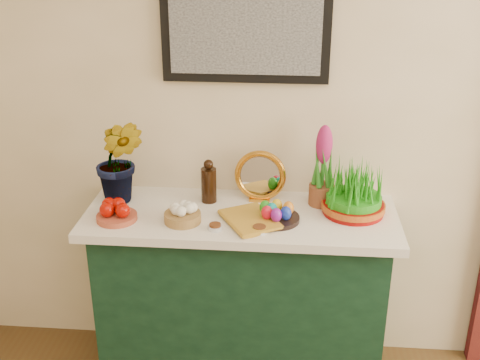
% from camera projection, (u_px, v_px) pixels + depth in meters
% --- Properties ---
extents(sideboard, '(1.30, 0.45, 0.85)m').
position_uv_depth(sideboard, '(241.00, 299.00, 2.88)').
color(sideboard, '#143822').
rests_on(sideboard, ground).
extents(tablecloth, '(1.40, 0.55, 0.04)m').
position_uv_depth(tablecloth, '(241.00, 216.00, 2.71)').
color(tablecloth, white).
rests_on(tablecloth, sideboard).
extents(hyacinth_green, '(0.28, 0.24, 0.54)m').
position_uv_depth(hyacinth_green, '(119.00, 147.00, 2.70)').
color(hyacinth_green, '#2C7D20').
rests_on(hyacinth_green, tablecloth).
extents(apple_bowl, '(0.23, 0.23, 0.09)m').
position_uv_depth(apple_bowl, '(116.00, 212.00, 2.62)').
color(apple_bowl, '#AA492F').
rests_on(apple_bowl, tablecloth).
extents(garlic_basket, '(0.20, 0.20, 0.09)m').
position_uv_depth(garlic_basket, '(182.00, 214.00, 2.60)').
color(garlic_basket, olive).
rests_on(garlic_basket, tablecloth).
extents(vinegar_cruet, '(0.07, 0.07, 0.21)m').
position_uv_depth(vinegar_cruet, '(209.00, 183.00, 2.77)').
color(vinegar_cruet, black).
rests_on(vinegar_cruet, tablecloth).
extents(mirror, '(0.24, 0.08, 0.24)m').
position_uv_depth(mirror, '(260.00, 176.00, 2.78)').
color(mirror, orange).
rests_on(mirror, tablecloth).
extents(book, '(0.28, 0.31, 0.04)m').
position_uv_depth(book, '(229.00, 223.00, 2.56)').
color(book, '#B98724').
rests_on(book, tablecloth).
extents(spice_dish_left, '(0.06, 0.06, 0.03)m').
position_uv_depth(spice_dish_left, '(215.00, 227.00, 2.55)').
color(spice_dish_left, silver).
rests_on(spice_dish_left, tablecloth).
extents(spice_dish_right, '(0.07, 0.07, 0.03)m').
position_uv_depth(spice_dish_right, '(259.00, 229.00, 2.52)').
color(spice_dish_right, silver).
rests_on(spice_dish_right, tablecloth).
extents(egg_plate, '(0.26, 0.26, 0.08)m').
position_uv_depth(egg_plate, '(276.00, 214.00, 2.61)').
color(egg_plate, black).
rests_on(egg_plate, tablecloth).
extents(hyacinth_pink, '(0.12, 0.12, 0.38)m').
position_uv_depth(hyacinth_pink, '(323.00, 170.00, 2.71)').
color(hyacinth_pink, brown).
rests_on(hyacinth_pink, tablecloth).
extents(wheatgrass_sabzeh, '(0.28, 0.28, 0.23)m').
position_uv_depth(wheatgrass_sabzeh, '(354.00, 192.00, 2.66)').
color(wheatgrass_sabzeh, '#850806').
rests_on(wheatgrass_sabzeh, tablecloth).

